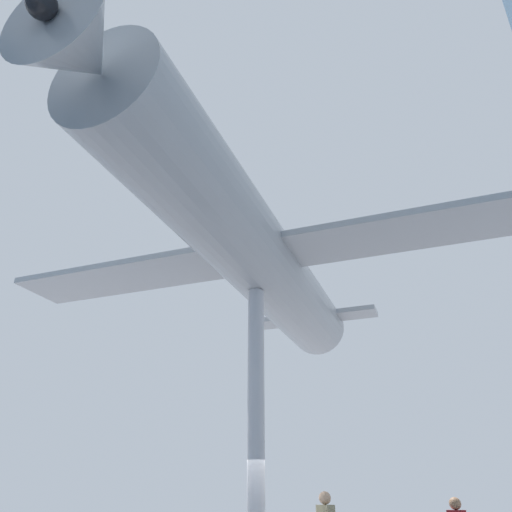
# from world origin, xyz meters

# --- Properties ---
(support_pylon_central) EXTENTS (0.43, 0.43, 6.82)m
(support_pylon_central) POSITION_xyz_m (0.00, 0.00, 3.41)
(support_pylon_central) COLOR #B7B7BC
(support_pylon_central) RESTS_ON ground_plane
(suspended_airplane) EXTENTS (15.75, 16.05, 2.97)m
(suspended_airplane) POSITION_xyz_m (0.03, 0.31, 7.90)
(suspended_airplane) COLOR #93999E
(suspended_airplane) RESTS_ON support_pylon_central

